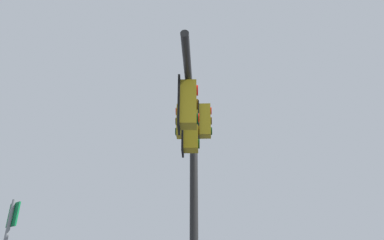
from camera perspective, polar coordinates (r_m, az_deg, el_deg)
name	(u,v)px	position (r m, az deg, el deg)	size (l,w,h in m)	color
signal_mast_assembly	(192,153)	(8.58, 0.02, -5.08)	(4.06, 2.55, 6.25)	black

